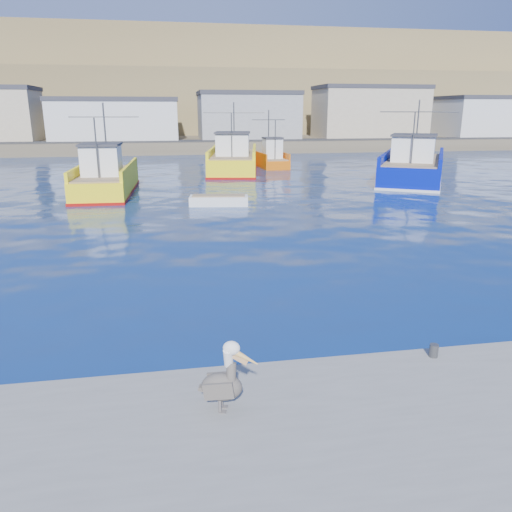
# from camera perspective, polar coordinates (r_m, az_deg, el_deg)

# --- Properties ---
(ground) EXTENTS (260.00, 260.00, 0.00)m
(ground) POSITION_cam_1_polar(r_m,az_deg,el_deg) (14.25, 1.87, -7.90)
(ground) COLOR #072753
(ground) RESTS_ON ground
(dock_bollards) EXTENTS (36.20, 0.20, 0.30)m
(dock_bollards) POSITION_cam_1_polar(r_m,az_deg,el_deg) (11.16, 8.62, -11.61)
(dock_bollards) COLOR #4C4C4C
(dock_bollards) RESTS_ON dock
(far_shore) EXTENTS (200.00, 81.00, 24.00)m
(far_shore) POSITION_cam_1_polar(r_m,az_deg,el_deg) (121.99, -9.11, 17.57)
(far_shore) COLOR brown
(far_shore) RESTS_ON ground
(trawler_yellow_a) EXTENTS (5.01, 11.07, 6.47)m
(trawler_yellow_a) POSITION_cam_1_polar(r_m,az_deg,el_deg) (38.35, -16.75, 8.40)
(trawler_yellow_a) COLOR yellow
(trawler_yellow_a) RESTS_ON ground
(trawler_yellow_b) EXTENTS (6.62, 13.43, 6.71)m
(trawler_yellow_b) POSITION_cam_1_polar(r_m,az_deg,el_deg) (50.23, -2.57, 10.89)
(trawler_yellow_b) COLOR yellow
(trawler_yellow_b) RESTS_ON ground
(trawler_blue) EXTENTS (10.91, 14.14, 6.81)m
(trawler_blue) POSITION_cam_1_polar(r_m,az_deg,el_deg) (45.46, 17.49, 9.65)
(trawler_blue) COLOR #010F90
(trawler_blue) RESTS_ON ground
(boat_orange) EXTENTS (3.60, 6.99, 5.89)m
(boat_orange) POSITION_cam_1_polar(r_m,az_deg,el_deg) (54.36, 1.68, 11.14)
(boat_orange) COLOR #D65D0A
(boat_orange) RESTS_ON ground
(skiff_mid) EXTENTS (3.85, 1.81, 0.81)m
(skiff_mid) POSITION_cam_1_polar(r_m,az_deg,el_deg) (32.14, -4.27, 6.25)
(skiff_mid) COLOR silver
(skiff_mid) RESTS_ON ground
(skiff_far) EXTENTS (3.12, 4.38, 0.90)m
(skiff_far) POSITION_cam_1_polar(r_m,az_deg,el_deg) (51.13, 18.32, 9.25)
(skiff_far) COLOR silver
(skiff_far) RESTS_ON ground
(pelican) EXTENTS (1.12, 0.65, 1.40)m
(pelican) POSITION_cam_1_polar(r_m,az_deg,el_deg) (9.39, -3.70, -14.07)
(pelican) COLOR #595451
(pelican) RESTS_ON dock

